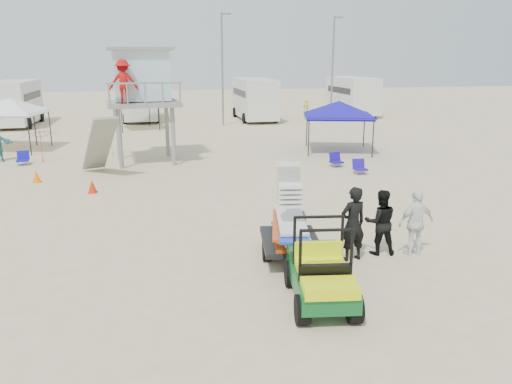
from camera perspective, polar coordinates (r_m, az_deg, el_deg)
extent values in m
plane|color=beige|center=(11.35, 0.63, -10.38)|extent=(140.00, 140.00, 0.00)
cube|color=#0C5220|center=(10.40, 7.41, -9.96)|extent=(1.44, 2.41, 0.40)
cube|color=#DFED0C|center=(10.30, 7.45, -8.73)|extent=(1.11, 0.78, 0.22)
cylinder|color=black|center=(9.66, 6.10, -13.38)|extent=(0.33, 0.61, 0.58)
cube|color=black|center=(12.42, 3.95, -5.62)|extent=(1.65, 2.19, 0.13)
cylinder|color=black|center=(12.37, 1.32, -6.83)|extent=(0.28, 0.55, 0.53)
imported|color=black|center=(12.49, 11.02, -3.60)|extent=(0.76, 0.57, 1.88)
imported|color=black|center=(13.07, 14.03, -3.36)|extent=(0.93, 0.79, 1.70)
imported|color=white|center=(13.25, 17.82, -3.34)|extent=(1.05, 0.55, 1.72)
cylinder|color=gray|center=(23.46, -15.54, 5.91)|extent=(0.20, 0.20, 2.72)
cube|color=gray|center=(24.43, -12.77, 9.86)|extent=(3.53, 3.53, 0.17)
cube|color=silver|center=(24.68, -12.94, 12.87)|extent=(2.68, 2.38, 2.29)
imported|color=#B20F0F|center=(23.30, -15.14, 12.05)|extent=(1.24, 0.71, 1.91)
cylinder|color=black|center=(25.22, 7.21, 6.05)|extent=(0.06, 0.06, 1.95)
pyramid|color=#180FAC|center=(27.07, 9.50, 10.26)|extent=(4.18, 4.18, 0.80)
cube|color=#180FAC|center=(27.15, 9.42, 8.57)|extent=(4.18, 4.18, 0.18)
pyramid|color=white|center=(29.90, -26.41, 9.63)|extent=(3.54, 3.54, 0.80)
cube|color=white|center=(29.97, -26.23, 8.12)|extent=(3.54, 3.54, 0.18)
cylinder|color=black|center=(35.01, -15.69, 8.20)|extent=(0.06, 0.06, 2.05)
pyramid|color=silver|center=(36.07, -13.71, 11.35)|extent=(3.31, 3.31, 0.80)
cube|color=silver|center=(36.12, -13.63, 10.09)|extent=(3.31, 3.31, 0.18)
imported|color=red|center=(25.96, -23.31, 4.80)|extent=(2.26, 2.28, 1.59)
imported|color=yellow|center=(26.91, -16.18, 5.85)|extent=(2.12, 2.14, 1.68)
cone|color=orange|center=(22.04, -23.81, 1.65)|extent=(0.34, 0.34, 0.50)
cone|color=red|center=(19.57, -18.22, 0.62)|extent=(0.34, 0.34, 0.50)
cube|color=#1210AE|center=(25.91, -25.13, 3.28)|extent=(0.62, 0.59, 0.06)
cube|color=#1210AE|center=(26.10, -25.06, 3.82)|extent=(0.56, 0.27, 0.44)
cylinder|color=#B2B2B7|center=(25.79, -25.67, 2.90)|extent=(0.03, 0.03, 0.20)
cube|color=#1B0D92|center=(23.39, 9.18, 3.39)|extent=(0.60, 0.57, 0.06)
cube|color=#1B0D92|center=(23.57, 9.00, 3.99)|extent=(0.56, 0.24, 0.44)
cylinder|color=#B2B2B7|center=(23.15, 8.84, 2.99)|extent=(0.03, 0.03, 0.20)
cube|color=#210E9F|center=(22.08, 11.84, 2.57)|extent=(0.56, 0.52, 0.06)
cube|color=#210E9F|center=(22.25, 11.62, 3.21)|extent=(0.55, 0.19, 0.44)
cylinder|color=#B2B2B7|center=(21.84, 11.50, 2.13)|extent=(0.03, 0.03, 0.20)
cube|color=silver|center=(41.31, -25.80, 9.26)|extent=(2.50, 6.80, 3.00)
cube|color=black|center=(41.28, -25.88, 9.88)|extent=(2.54, 5.44, 0.50)
cube|color=silver|center=(41.63, -13.04, 10.39)|extent=(2.50, 6.50, 3.00)
cube|color=black|center=(41.60, -13.08, 11.01)|extent=(2.54, 5.20, 0.50)
cylinder|color=black|center=(39.73, -14.79, 8.12)|extent=(0.25, 0.80, 0.80)
cube|color=silver|center=(40.96, -0.18, 10.70)|extent=(2.50, 7.00, 3.00)
cube|color=black|center=(40.93, -0.18, 11.33)|extent=(2.54, 5.60, 0.50)
cylinder|color=black|center=(38.67, -1.34, 8.42)|extent=(0.25, 0.80, 0.80)
cube|color=silver|center=(45.04, 10.92, 10.83)|extent=(2.50, 6.60, 3.00)
cube|color=black|center=(45.02, 10.95, 11.40)|extent=(2.54, 5.28, 0.50)
cylinder|color=black|center=(42.74, 10.35, 8.83)|extent=(0.25, 0.80, 0.80)
cylinder|color=slate|center=(37.38, -3.87, 13.70)|extent=(0.14, 0.14, 8.00)
cylinder|color=slate|center=(41.06, 8.73, 13.69)|extent=(0.14, 0.14, 8.00)
imported|color=#AECF4D|center=(41.40, 5.71, 9.38)|extent=(0.70, 0.58, 1.65)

